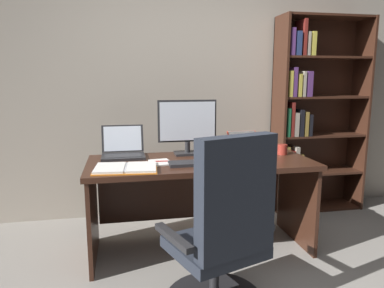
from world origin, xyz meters
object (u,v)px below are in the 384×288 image
Objects in this scene: laptop at (123,150)px; computer_mouse at (235,160)px; bookshelf at (309,118)px; desk at (198,182)px; office_chair at (224,240)px; pen at (164,161)px; coffee_mug at (282,149)px; reading_stand_with_book at (245,142)px; monitor at (187,127)px; notepad at (161,162)px; open_binder at (126,168)px; keyboard at (197,163)px.

laptop is 0.93m from computer_mouse.
bookshelf reaches higher than computer_mouse.
office_chair is at bearing -92.98° from desk.
bookshelf is 14.28× the size of pen.
coffee_mug is at bearing 30.42° from office_chair.
desk is at bearing -179.92° from coffee_mug.
reading_stand_with_book is at bearing 23.48° from pen.
computer_mouse is 1.20× the size of coffee_mug.
monitor is 0.57m from laptop.
office_chair is 0.90m from notepad.
monitor is 0.53m from computer_mouse.
office_chair reaches higher than desk.
monitor is (-1.38, -0.47, 0.01)m from bookshelf.
bookshelf is 1.39m from computer_mouse.
bookshelf is 4.28× the size of open_binder.
pen is at bearing -156.52° from reading_stand_with_book.
monitor reaches higher than office_chair.
computer_mouse is 0.83m from open_binder.
reading_stand_with_book is 1.17m from open_binder.
bookshelf reaches higher than open_binder.
bookshelf is at bearing 24.78° from pen.
notepad is at bearing -157.05° from reading_stand_with_book.
office_chair is at bearing -114.60° from reading_stand_with_book.
keyboard is 0.28m from notepad.
open_binder is at bearing -168.33° from coffee_mug.
open_binder is 2.22× the size of notepad.
pen is 1.61× the size of coffee_mug.
keyboard reaches higher than notepad.
bookshelf is at bearing 31.77° from keyboard.
notepad is (-0.32, -0.11, 0.21)m from desk.
office_chair is 7.79× the size of pen.
laptop is at bearing 143.91° from keyboard.
pen is (-0.24, -0.28, -0.22)m from monitor.
monitor is 0.83m from coffee_mug.
desk is at bearing -154.95° from reading_stand_with_book.
keyboard is at bearing -22.56° from notepad.
reading_stand_with_book is at bearing 2.65° from laptop.
laptop reaches higher than reading_stand_with_book.
monitor is (-0.06, 0.17, 0.44)m from desk.
keyboard is at bearing 71.66° from office_chair.
reading_stand_with_book is at bearing 46.07° from office_chair.
pen is at bearing -43.50° from laptop.
office_chair is at bearing -89.36° from monitor.
keyboard is at bearing 10.42° from open_binder.
office_chair is 1.27m from laptop.
notepad is at bearing -173.76° from coffee_mug.
keyboard is 4.04× the size of computer_mouse.
bookshelf is at bearing 24.52° from notepad.
coffee_mug is (-0.59, -0.63, -0.19)m from bookshelf.
monitor is 1.82× the size of reading_stand_with_book.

